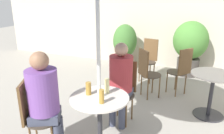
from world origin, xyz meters
TOP-DOWN VIEW (x-y plane):
  - storefront_wall at (0.00, 3.57)m, footprint 10.00×0.06m
  - cafe_table_near at (-0.11, -0.10)m, footprint 0.71×0.71m
  - cafe_table_far at (1.18, 1.27)m, footprint 0.68×0.68m
  - bistro_chair_0 at (-0.06, 0.68)m, footprint 0.38×0.39m
  - bistro_chair_1 at (-0.80, -0.44)m, footprint 0.43×0.42m
  - bistro_chair_2 at (0.66, 1.89)m, footprint 0.44×0.43m
  - bistro_chair_3 at (0.08, 1.55)m, footprint 0.44×0.44m
  - bistro_chair_4 at (-0.08, 2.46)m, footprint 0.38×0.40m
  - seated_person_0 at (-0.07, 0.53)m, footprint 0.33×0.34m
  - seated_person_1 at (-0.67, -0.38)m, footprint 0.43×0.42m
  - beer_glass_0 at (-0.07, 0.05)m, footprint 0.06×0.06m
  - beer_glass_1 at (-0.26, -0.08)m, footprint 0.07×0.07m
  - beer_glass_2 at (-0.02, -0.22)m, footprint 0.06×0.06m
  - potted_plant_0 at (-0.84, 3.04)m, footprint 0.61×0.61m
  - potted_plant_1 at (0.73, 3.15)m, footprint 0.80×0.80m

SIDE VIEW (x-z plane):
  - cafe_table_far at x=1.18m, z-range 0.14..0.85m
  - cafe_table_near at x=-0.11m, z-range 0.15..0.86m
  - bistro_chair_0 at x=-0.06m, z-range 0.08..1.02m
  - bistro_chair_1 at x=-0.80m, z-range 0.08..1.02m
  - bistro_chair_2 at x=0.66m, z-range 0.08..1.02m
  - bistro_chair_3 at x=0.08m, z-range 0.08..1.02m
  - bistro_chair_4 at x=-0.08m, z-range 0.08..1.02m
  - potted_plant_0 at x=-0.84m, z-range 0.05..1.21m
  - seated_person_0 at x=-0.07m, z-range 0.11..1.35m
  - potted_plant_1 at x=0.73m, z-range 0.10..1.39m
  - seated_person_1 at x=-0.67m, z-range 0.11..1.39m
  - beer_glass_1 at x=-0.26m, z-range 0.71..0.87m
  - beer_glass_2 at x=-0.02m, z-range 0.71..0.87m
  - beer_glass_0 at x=-0.07m, z-range 0.71..0.89m
  - storefront_wall at x=0.00m, z-range 0.00..3.00m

